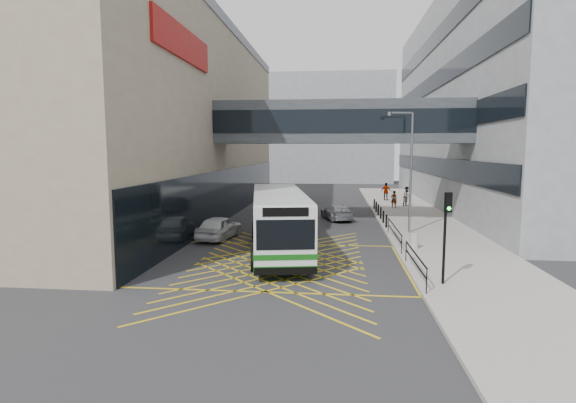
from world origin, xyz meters
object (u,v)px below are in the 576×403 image
(car_silver, at_px, (337,212))
(street_lamp, at_px, (409,165))
(car_dark, at_px, (301,206))
(pedestrian_c, at_px, (386,192))
(pedestrian_a, at_px, (394,199))
(car_white, at_px, (219,227))
(traffic_light, at_px, (446,225))
(pedestrian_b, at_px, (407,196))
(bus, at_px, (279,220))
(litter_bin, at_px, (414,241))

(car_silver, relative_size, street_lamp, 0.55)
(car_dark, relative_size, pedestrian_c, 2.28)
(street_lamp, relative_size, pedestrian_a, 4.88)
(car_dark, bearing_deg, car_white, 70.40)
(pedestrian_a, xyz_separation_m, pedestrian_c, (-0.04, 6.17, 0.14))
(traffic_light, xyz_separation_m, pedestrian_b, (2.44, 25.59, -1.50))
(car_silver, height_order, street_lamp, street_lamp)
(car_dark, height_order, pedestrian_c, pedestrian_c)
(pedestrian_a, height_order, pedestrian_b, pedestrian_b)
(pedestrian_a, height_order, pedestrian_c, pedestrian_c)
(bus, height_order, pedestrian_b, bus)
(bus, height_order, traffic_light, traffic_light)
(car_silver, height_order, litter_bin, car_silver)
(car_dark, xyz_separation_m, pedestrian_b, (9.80, 5.08, 0.42))
(car_white, xyz_separation_m, pedestrian_b, (14.03, 16.69, 0.35))
(car_dark, distance_m, street_lamp, 12.48)
(car_dark, relative_size, traffic_light, 1.15)
(pedestrian_a, distance_m, pedestrian_c, 6.17)
(car_white, xyz_separation_m, street_lamp, (11.86, 2.54, 3.84))
(bus, distance_m, pedestrian_a, 20.18)
(pedestrian_a, bearing_deg, traffic_light, 86.85)
(car_silver, height_order, pedestrian_c, pedestrian_c)
(bus, bearing_deg, litter_bin, -3.47)
(pedestrian_c, bearing_deg, traffic_light, 109.34)
(traffic_light, bearing_deg, pedestrian_c, 77.24)
(car_dark, bearing_deg, litter_bin, 118.25)
(car_silver, height_order, traffic_light, traffic_light)
(car_white, relative_size, car_dark, 1.09)
(bus, bearing_deg, car_white, 133.22)
(street_lamp, distance_m, pedestrian_b, 14.74)
(car_dark, bearing_deg, pedestrian_a, -156.32)
(traffic_light, distance_m, street_lamp, 11.61)
(traffic_light, bearing_deg, car_silver, 92.96)
(bus, height_order, car_silver, bus)
(pedestrian_c, bearing_deg, car_dark, 70.71)
(car_white, relative_size, traffic_light, 1.25)
(car_white, height_order, pedestrian_c, pedestrian_c)
(street_lamp, height_order, pedestrian_a, street_lamp)
(bus, distance_m, pedestrian_b, 22.12)
(bus, bearing_deg, traffic_light, -48.06)
(car_silver, bearing_deg, car_white, 32.94)
(traffic_light, bearing_deg, pedestrian_b, 73.65)
(pedestrian_b, bearing_deg, car_dark, 166.75)
(pedestrian_b, bearing_deg, street_lamp, -139.38)
(bus, relative_size, car_white, 2.57)
(car_dark, xyz_separation_m, pedestrian_a, (8.38, 3.61, 0.29))
(street_lamp, distance_m, pedestrian_c, 19.18)
(bus, relative_size, traffic_light, 3.22)
(pedestrian_a, bearing_deg, car_white, 49.61)
(car_white, height_order, street_lamp, street_lamp)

